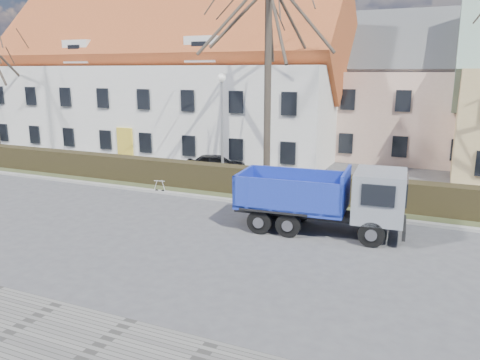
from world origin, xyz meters
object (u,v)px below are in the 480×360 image
at_px(dump_truck, 314,198).
at_px(cart_frame, 155,186).
at_px(streetlight, 222,131).
at_px(parked_car_a, 216,164).

relative_size(dump_truck, cart_frame, 8.13).
distance_m(streetlight, cart_frame, 4.34).
height_order(cart_frame, parked_car_a, parked_car_a).
distance_m(dump_truck, cart_frame, 8.97).
bearing_deg(dump_truck, streetlight, 137.69).
xyz_separation_m(dump_truck, cart_frame, (-8.62, 2.34, -0.92)).
relative_size(streetlight, parked_car_a, 1.67).
bearing_deg(parked_car_a, dump_truck, -153.95).
bearing_deg(cart_frame, parked_car_a, 80.78).
relative_size(cart_frame, parked_car_a, 0.22).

